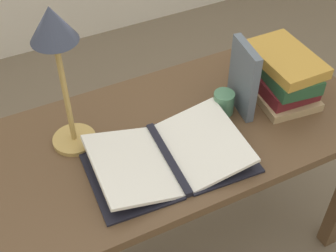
{
  "coord_description": "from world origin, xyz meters",
  "views": [
    {
      "loc": [
        -0.53,
        -1.01,
        1.85
      ],
      "look_at": [
        -0.05,
        -0.05,
        0.81
      ],
      "focal_mm": 50.0,
      "sensor_mm": 36.0,
      "label": 1
    }
  ],
  "objects": [
    {
      "name": "reading_desk",
      "position": [
        0.0,
        0.0,
        0.63
      ],
      "size": [
        1.38,
        0.66,
        0.73
      ],
      "color": "brown",
      "rests_on": "ground_plane"
    },
    {
      "name": "book_standing_upright",
      "position": [
        0.26,
        0.0,
        0.86
      ],
      "size": [
        0.05,
        0.17,
        0.26
      ],
      "rotation": [
        0.0,
        0.0,
        -0.13
      ],
      "color": "slate",
      "rests_on": "reading_desk"
    },
    {
      "name": "coffee_mug",
      "position": [
        0.2,
        0.01,
        0.78
      ],
      "size": [
        0.08,
        0.09,
        0.08
      ],
      "rotation": [
        0.0,
        0.0,
        0.93
      ],
      "color": "#4C7F5B",
      "rests_on": "reading_desk"
    },
    {
      "name": "ground_plane",
      "position": [
        0.0,
        0.0,
        0.0
      ],
      "size": [
        12.0,
        12.0,
        0.0
      ],
      "primitive_type": "plane",
      "color": "#70604C"
    },
    {
      "name": "open_book",
      "position": [
        -0.08,
        -0.11,
        0.75
      ],
      "size": [
        0.54,
        0.36,
        0.06
      ],
      "rotation": [
        0.0,
        0.0,
        -0.06
      ],
      "color": "black",
      "rests_on": "reading_desk"
    },
    {
      "name": "book_stack_tall",
      "position": [
        0.43,
        -0.0,
        0.82
      ],
      "size": [
        0.23,
        0.3,
        0.18
      ],
      "color": "tan",
      "rests_on": "reading_desk"
    },
    {
      "name": "reading_lamp",
      "position": [
        -0.32,
        0.1,
        1.11
      ],
      "size": [
        0.14,
        0.14,
        0.5
      ],
      "color": "tan",
      "rests_on": "reading_desk"
    }
  ]
}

